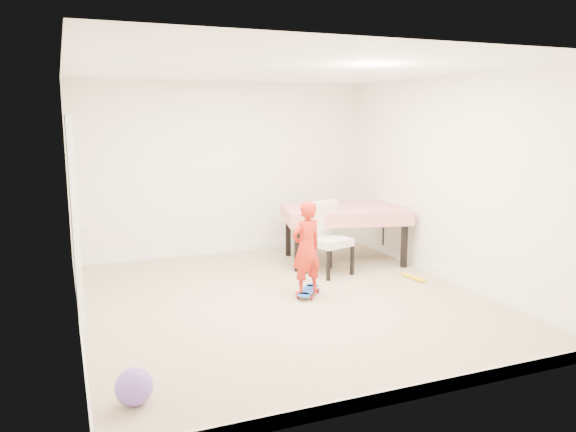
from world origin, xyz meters
name	(u,v)px	position (x,y,z in m)	size (l,w,h in m)	color
ground	(286,300)	(0.00, 0.00, 0.00)	(5.00, 5.00, 0.00)	tan
ceiling	(286,70)	(0.00, 0.00, 2.58)	(4.50, 5.00, 0.04)	white
wall_back	(226,169)	(0.00, 2.48, 1.30)	(4.50, 0.04, 2.60)	white
wall_front	(416,230)	(0.00, -2.48, 1.30)	(4.50, 0.04, 2.60)	white
wall_left	(73,200)	(-2.23, 0.00, 1.30)	(0.04, 5.00, 2.60)	white
wall_right	(450,180)	(2.23, 0.00, 1.30)	(0.04, 5.00, 2.60)	white
door	(75,222)	(-2.22, 0.30, 1.02)	(0.10, 0.94, 2.11)	white
baseboard_back	(227,249)	(0.00, 2.49, 0.06)	(4.50, 0.02, 0.12)	white
baseboard_front	(411,393)	(0.00, -2.49, 0.06)	(4.50, 0.02, 0.12)	white
baseboard_left	(80,322)	(-2.24, 0.00, 0.06)	(0.02, 5.00, 0.12)	white
baseboard_right	(446,275)	(2.24, 0.00, 0.06)	(0.02, 5.00, 0.12)	white
dining_table	(344,234)	(1.44, 1.34, 0.40)	(1.71, 1.08, 0.81)	#B71409
dining_chair	(330,239)	(0.94, 0.79, 0.48)	(0.53, 0.61, 0.97)	white
skateboard	(308,293)	(0.30, 0.06, 0.04)	(0.53, 0.19, 0.08)	blue
child	(306,251)	(0.26, 0.03, 0.55)	(0.40, 0.26, 1.10)	red
balloon	(134,387)	(-1.92, -1.78, 0.14)	(0.28, 0.28, 0.28)	#7251C4
foam_toy	(413,277)	(1.84, 0.15, 0.03)	(0.06, 0.06, 0.40)	yellow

